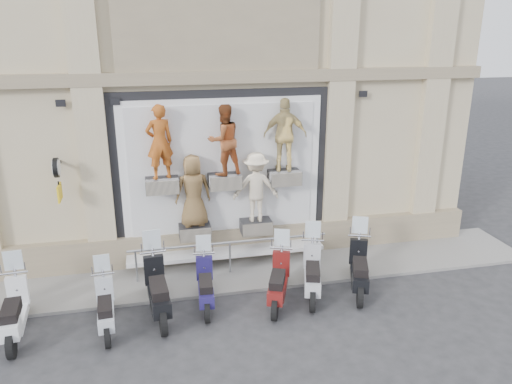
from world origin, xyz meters
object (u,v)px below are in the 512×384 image
(guard_rail, at_px, (230,258))
(scooter_g, at_px, (313,264))
(scooter_c, at_px, (105,298))
(scooter_e, at_px, (205,276))
(scooter_d, at_px, (157,279))
(clock_sign_bracket, at_px, (57,174))
(scooter_h, at_px, (360,259))
(scooter_f, at_px, (279,272))
(scooter_b, at_px, (13,301))

(guard_rail, bearing_deg, scooter_g, -39.03)
(scooter_c, height_order, scooter_e, scooter_e)
(scooter_e, bearing_deg, scooter_d, -166.86)
(scooter_d, height_order, scooter_e, scooter_d)
(clock_sign_bracket, bearing_deg, scooter_h, -15.76)
(guard_rail, distance_m, scooter_c, 3.43)
(scooter_f, distance_m, scooter_h, 2.01)
(scooter_c, relative_size, scooter_e, 0.98)
(scooter_d, bearing_deg, guard_rail, 34.26)
(scooter_b, height_order, scooter_h, scooter_h)
(guard_rail, height_order, scooter_g, scooter_g)
(scooter_g, bearing_deg, scooter_c, -157.47)
(clock_sign_bracket, bearing_deg, scooter_c, -66.31)
(scooter_c, distance_m, scooter_g, 4.63)
(scooter_d, xyz_separation_m, scooter_g, (3.54, 0.09, -0.06))
(clock_sign_bracket, height_order, scooter_b, clock_sign_bracket)
(scooter_b, relative_size, scooter_h, 0.98)
(clock_sign_bracket, distance_m, scooter_c, 3.23)
(scooter_h, bearing_deg, scooter_d, -158.89)
(scooter_g, bearing_deg, scooter_h, 14.74)
(guard_rail, distance_m, scooter_e, 1.56)
(clock_sign_bracket, bearing_deg, scooter_f, -23.09)
(guard_rail, relative_size, scooter_h, 2.50)
(scooter_b, bearing_deg, clock_sign_bracket, 65.55)
(scooter_b, distance_m, scooter_e, 3.91)
(clock_sign_bracket, relative_size, scooter_h, 0.50)
(scooter_b, xyz_separation_m, scooter_d, (2.85, 0.18, 0.06))
(guard_rail, relative_size, scooter_d, 2.38)
(scooter_b, height_order, scooter_f, scooter_b)
(clock_sign_bracket, distance_m, scooter_b, 3.01)
(scooter_e, distance_m, scooter_h, 3.63)
(scooter_c, bearing_deg, scooter_d, 11.92)
(scooter_d, height_order, scooter_h, scooter_d)
(scooter_c, distance_m, scooter_d, 1.13)
(scooter_d, bearing_deg, scooter_h, -4.11)
(scooter_b, relative_size, scooter_c, 1.12)
(scooter_c, height_order, scooter_h, scooter_h)
(scooter_c, bearing_deg, scooter_b, 171.23)
(scooter_h, bearing_deg, guard_rail, 173.88)
(scooter_f, bearing_deg, clock_sign_bracket, 178.08)
(clock_sign_bracket, height_order, scooter_h, clock_sign_bracket)
(scooter_d, relative_size, scooter_f, 1.11)
(scooter_c, relative_size, scooter_h, 0.88)
(guard_rail, distance_m, scooter_b, 4.97)
(clock_sign_bracket, bearing_deg, scooter_d, -43.21)
(guard_rail, xyz_separation_m, clock_sign_bracket, (-3.90, 0.47, 2.34))
(scooter_d, distance_m, scooter_e, 1.07)
(scooter_b, distance_m, scooter_h, 7.53)
(scooter_d, relative_size, scooter_e, 1.17)
(scooter_c, bearing_deg, guard_rail, 27.24)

